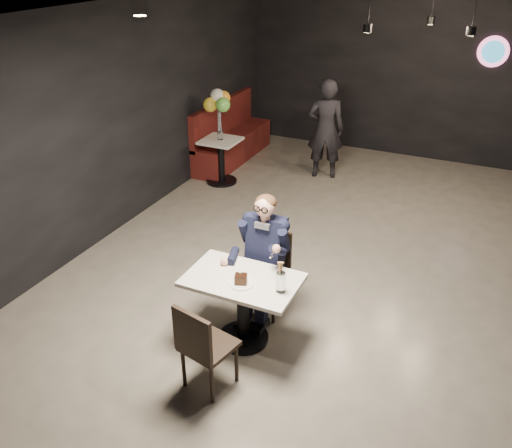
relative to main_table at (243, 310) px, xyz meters
The scene contains 17 objects.
floor 1.86m from the main_table, 63.01° to the left, with size 9.00×9.00×0.00m, color gray.
wall_sign 6.51m from the main_table, 75.05° to the left, with size 0.50×0.06×0.50m, color pink, non-canonical shape.
pendant_lights 4.48m from the main_table, 77.15° to the left, with size 1.40×1.20×0.36m, color black.
main_table is the anchor object (origin of this frame).
chair_far 0.56m from the main_table, 90.00° to the left, with size 0.42×0.46×0.92m, color black.
chair_near 0.68m from the main_table, 90.00° to the right, with size 0.42×0.46×0.92m, color black.
seated_man 0.65m from the main_table, 90.00° to the left, with size 0.60×0.80×1.44m, color black.
dessert_plate 0.40m from the main_table, 67.63° to the right, with size 0.23×0.23×0.01m, color white.
cake_slice 0.44m from the main_table, 71.63° to the right, with size 0.11×0.09×0.08m, color black.
mint_leaf 0.48m from the main_table, 54.69° to the right, with size 0.06×0.04×0.01m, color green.
sundae_glass 0.64m from the main_table, ahead, with size 0.09×0.09×0.20m, color silver.
wafer_cone 0.74m from the main_table, ahead, with size 0.06×0.06×0.12m, color #BC7D4D.
booth_bench 5.11m from the main_table, 118.30° to the left, with size 0.55×2.18×1.09m, color #4E1210.
side_table 4.09m from the main_table, 121.24° to the left, with size 0.59×0.59×0.74m, color white.
balloon_vase 4.12m from the main_table, 121.24° to the left, with size 0.09×0.09×0.14m, color silver.
balloon_bunch 4.19m from the main_table, 121.24° to the left, with size 0.42×0.42×0.69m, color yellow.
passerby 4.55m from the main_table, 98.36° to the left, with size 0.61×0.40×1.67m, color black.
Camera 1 is at (1.13, -5.53, 3.65)m, focal length 38.00 mm.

